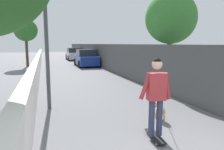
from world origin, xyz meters
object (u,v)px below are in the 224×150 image
object	(u,v)px
dog	(160,110)
car_far	(74,54)
tree_left_mid	(26,30)
car_near	(86,58)
lamp_post	(45,9)
tree_right_near	(171,18)
skateboard	(155,136)
person_skateboarder	(156,91)

from	to	relation	value
dog	car_far	xyz separation A→B (m)	(22.89, -0.76, 0.44)
tree_left_mid	car_near	world-z (taller)	tree_left_mid
lamp_post	dog	xyz separation A→B (m)	(-1.99, -2.85, -2.84)
lamp_post	car_near	xyz separation A→B (m)	(12.63, -3.61, -2.40)
tree_right_near	lamp_post	size ratio (longest dim) A/B	0.99
tree_left_mid	dog	distance (m)	16.61
tree_left_mid	dog	bearing A→B (deg)	-164.43
tree_left_mid	lamp_post	size ratio (longest dim) A/B	0.93
skateboard	car_far	bearing A→B (deg)	-3.52
person_skateboarder	dog	bearing A→B (deg)	-34.69
skateboard	person_skateboarder	size ratio (longest dim) A/B	0.48
lamp_post	car_far	distance (m)	21.34
skateboard	dog	size ratio (longest dim) A/B	0.61
person_skateboarder	car_near	size ratio (longest dim) A/B	0.42
skateboard	car_near	distance (m)	15.73
lamp_post	tree_right_near	bearing A→B (deg)	-68.93
dog	car_far	world-z (taller)	car_far
tree_right_near	lamp_post	xyz separation A→B (m)	(-2.25, 5.84, -0.17)
tree_left_mid	lamp_post	bearing A→B (deg)	-173.62
tree_right_near	car_far	bearing A→B (deg)	6.79
tree_right_near	tree_left_mid	world-z (taller)	tree_right_near
tree_right_near	person_skateboarder	bearing A→B (deg)	144.96
car_near	tree_left_mid	bearing A→B (deg)	77.73
lamp_post	dog	distance (m)	4.49
skateboard	dog	xyz separation A→B (m)	(1.03, -0.71, 0.21)
dog	car_far	bearing A→B (deg)	-1.91
lamp_post	skateboard	size ratio (longest dim) A/B	5.61
dog	car_near	xyz separation A→B (m)	(14.62, -0.76, 0.44)
lamp_post	skateboard	bearing A→B (deg)	-144.66
person_skateboarder	car_far	world-z (taller)	person_skateboarder
car_far	skateboard	bearing A→B (deg)	176.48
tree_left_mid	person_skateboarder	xyz separation A→B (m)	(-16.77, -3.68, -2.18)
skateboard	dog	world-z (taller)	dog
car_far	lamp_post	bearing A→B (deg)	170.19
lamp_post	dog	bearing A→B (deg)	-124.97
dog	person_skateboarder	bearing A→B (deg)	145.31
car_far	tree_right_near	bearing A→B (deg)	-173.21
tree_right_near	car_near	bearing A→B (deg)	12.08
tree_right_near	car_near	distance (m)	10.92
tree_right_near	skateboard	bearing A→B (deg)	144.96
lamp_post	dog	world-z (taller)	lamp_post
tree_right_near	car_far	size ratio (longest dim) A/B	1.11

